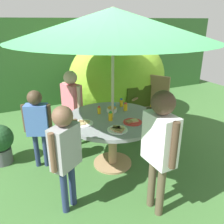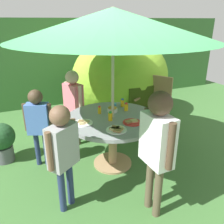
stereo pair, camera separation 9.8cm
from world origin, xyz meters
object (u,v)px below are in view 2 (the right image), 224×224
object	(u,v)px
patio_umbrella	(113,24)
plate_front_edge	(83,123)
juice_bottle_mid_left	(153,109)
dome_tent	(121,78)
juice_bottle_far_right	(148,114)
cup_near	(114,106)
child_in_blue_shirt	(38,119)
child_in_white_shirt	(157,140)
garden_table	(113,126)
child_in_pink_shirt	(73,98)
juice_bottle_mid_right	(100,110)
juice_bottle_center_front	(126,107)
juice_bottle_far_left	(122,103)
plate_near_left	(117,129)
potted_plant	(2,140)
plate_near_right	(132,122)
wooden_chair	(155,103)
child_in_grey_shirt	(63,146)
snack_bowl	(112,109)
juice_bottle_center_back	(110,116)

from	to	relation	value
patio_umbrella	plate_front_edge	size ratio (longest dim) A/B	10.04
juice_bottle_mid_left	dome_tent	bearing A→B (deg)	79.10
juice_bottle_far_right	cup_near	bearing A→B (deg)	116.11
child_in_blue_shirt	child_in_white_shirt	world-z (taller)	child_in_white_shirt
garden_table	cup_near	xyz separation A→B (m)	(0.17, 0.33, 0.16)
child_in_pink_shirt	plate_front_edge	xyz separation A→B (m)	(-0.11, -0.85, -0.05)
child_in_blue_shirt	cup_near	xyz separation A→B (m)	(1.09, -0.06, 0.05)
child_in_white_shirt	juice_bottle_mid_right	xyz separation A→B (m)	(-0.14, 1.18, -0.09)
child_in_pink_shirt	juice_bottle_center_front	world-z (taller)	child_in_pink_shirt
juice_bottle_far_left	juice_bottle_center_front	bearing A→B (deg)	-97.65
child_in_white_shirt	plate_near_left	bearing A→B (deg)	12.05
potted_plant	juice_bottle_far_right	world-z (taller)	juice_bottle_far_right
child_in_white_shirt	plate_near_right	size ratio (longest dim) A/B	5.69
plate_front_edge	dome_tent	bearing A→B (deg)	51.12
patio_umbrella	child_in_blue_shirt	size ratio (longest dim) A/B	2.21
wooden_chair	juice_bottle_mid_right	world-z (taller)	wooden_chair
plate_near_right	plate_front_edge	distance (m)	0.62
child_in_pink_shirt	plate_near_right	distance (m)	1.17
dome_tent	plate_near_left	bearing A→B (deg)	-120.90
dome_tent	child_in_grey_shirt	xyz separation A→B (m)	(-1.69, -2.15, -0.06)
plate_front_edge	juice_bottle_mid_left	distance (m)	0.99
dome_tent	juice_bottle_far_left	size ratio (longest dim) A/B	18.00
child_in_blue_shirt	juice_bottle_mid_left	size ratio (longest dim) A/B	8.64
juice_bottle_center_front	juice_bottle_far_left	bearing A→B (deg)	82.35
child_in_pink_shirt	child_in_white_shirt	size ratio (longest dim) A/B	0.91
snack_bowl	garden_table	bearing A→B (deg)	-112.69
child_in_white_shirt	juice_bottle_mid_right	bearing A→B (deg)	4.96
child_in_grey_shirt	plate_front_edge	xyz separation A→B (m)	(0.37, 0.53, -0.03)
cup_near	child_in_grey_shirt	bearing A→B (deg)	-137.41
patio_umbrella	juice_bottle_center_back	size ratio (longest dim) A/B	20.08
juice_bottle_center_front	cup_near	xyz separation A→B (m)	(-0.11, 0.18, -0.02)
wooden_chair	potted_plant	world-z (taller)	wooden_chair
potted_plant	patio_umbrella	bearing A→B (deg)	-26.72
child_in_pink_shirt	juice_bottle_far_left	world-z (taller)	child_in_pink_shirt
potted_plant	child_in_blue_shirt	bearing A→B (deg)	-32.63
snack_bowl	plate_near_left	bearing A→B (deg)	-109.29
juice_bottle_center_back	cup_near	xyz separation A→B (m)	(0.24, 0.41, -0.02)
patio_umbrella	child_in_white_shirt	size ratio (longest dim) A/B	1.81
juice_bottle_center_front	child_in_blue_shirt	bearing A→B (deg)	168.98
plate_near_left	plate_front_edge	bearing A→B (deg)	130.97
plate_near_left	plate_front_edge	world-z (taller)	same
dome_tent	juice_bottle_center_back	size ratio (longest dim) A/B	18.15
child_in_pink_shirt	juice_bottle_mid_right	distance (m)	0.65
plate_near_left	juice_bottle_center_back	xyz separation A→B (m)	(0.05, 0.30, 0.04)
child_in_blue_shirt	potted_plant	bearing A→B (deg)	170.55
wooden_chair	juice_bottle_center_front	world-z (taller)	wooden_chair
child_in_grey_shirt	garden_table	bearing A→B (deg)	-0.00
wooden_chair	plate_near_right	distance (m)	1.38
child_in_pink_shirt	juice_bottle_center_back	bearing A→B (deg)	-5.67
juice_bottle_mid_right	cup_near	world-z (taller)	juice_bottle_mid_right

